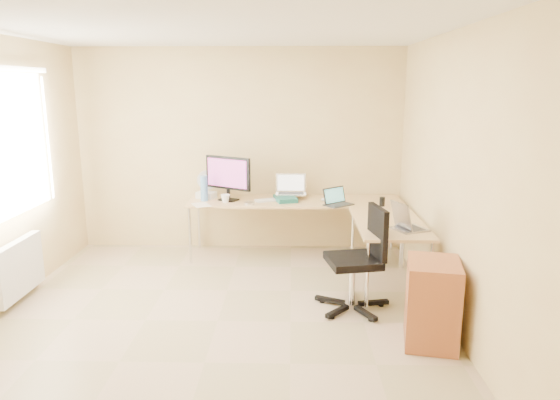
{
  "coord_description": "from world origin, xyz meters",
  "views": [
    {
      "loc": [
        0.68,
        -4.3,
        2.12
      ],
      "look_at": [
        0.55,
        1.1,
        0.9
      ],
      "focal_mm": 32.54,
      "sensor_mm": 36.0,
      "label": 1
    }
  ],
  "objects_px": {
    "laptop_black": "(339,197)",
    "mug": "(225,199)",
    "office_chair": "(353,260)",
    "desk_main": "(295,228)",
    "monitor": "(228,178)",
    "keyboard": "(274,200)",
    "laptop_return": "(411,218)",
    "water_bottle": "(204,188)",
    "desk_fan": "(208,184)",
    "cabinet": "(432,302)",
    "laptop_center": "(291,185)",
    "desk_return": "(388,255)"
  },
  "relations": [
    {
      "from": "laptop_black",
      "to": "office_chair",
      "type": "xyz_separation_m",
      "value": [
        0.03,
        -1.28,
        -0.33
      ]
    },
    {
      "from": "desk_return",
      "to": "office_chair",
      "type": "relative_size",
      "value": 1.28
    },
    {
      "from": "keyboard",
      "to": "desk_fan",
      "type": "bearing_deg",
      "value": 142.47
    },
    {
      "from": "laptop_black",
      "to": "office_chair",
      "type": "distance_m",
      "value": 1.33
    },
    {
      "from": "monitor",
      "to": "mug",
      "type": "relative_size",
      "value": 5.88
    },
    {
      "from": "desk_main",
      "to": "monitor",
      "type": "height_order",
      "value": "monitor"
    },
    {
      "from": "mug",
      "to": "monitor",
      "type": "bearing_deg",
      "value": 80.99
    },
    {
      "from": "laptop_center",
      "to": "monitor",
      "type": "bearing_deg",
      "value": -171.86
    },
    {
      "from": "water_bottle",
      "to": "office_chair",
      "type": "relative_size",
      "value": 0.31
    },
    {
      "from": "laptop_black",
      "to": "mug",
      "type": "relative_size",
      "value": 3.02
    },
    {
      "from": "desk_main",
      "to": "water_bottle",
      "type": "relative_size",
      "value": 8.43
    },
    {
      "from": "monitor",
      "to": "office_chair",
      "type": "bearing_deg",
      "value": -18.39
    },
    {
      "from": "desk_return",
      "to": "cabinet",
      "type": "distance_m",
      "value": 1.21
    },
    {
      "from": "keyboard",
      "to": "water_bottle",
      "type": "relative_size",
      "value": 1.46
    },
    {
      "from": "laptop_black",
      "to": "laptop_return",
      "type": "distance_m",
      "value": 1.21
    },
    {
      "from": "desk_return",
      "to": "mug",
      "type": "xyz_separation_m",
      "value": [
        -1.83,
        0.84,
        0.42
      ]
    },
    {
      "from": "desk_fan",
      "to": "laptop_return",
      "type": "xyz_separation_m",
      "value": [
        2.25,
        -1.5,
        -0.04
      ]
    },
    {
      "from": "mug",
      "to": "water_bottle",
      "type": "height_order",
      "value": "water_bottle"
    },
    {
      "from": "desk_fan",
      "to": "cabinet",
      "type": "distance_m",
      "value": 3.33
    },
    {
      "from": "water_bottle",
      "to": "desk_fan",
      "type": "relative_size",
      "value": 1.01
    },
    {
      "from": "keyboard",
      "to": "office_chair",
      "type": "xyz_separation_m",
      "value": [
        0.81,
        -1.52,
        -0.24
      ]
    },
    {
      "from": "water_bottle",
      "to": "desk_fan",
      "type": "height_order",
      "value": "water_bottle"
    },
    {
      "from": "water_bottle",
      "to": "office_chair",
      "type": "xyz_separation_m",
      "value": [
        1.67,
        -1.48,
        -0.39
      ]
    },
    {
      "from": "laptop_center",
      "to": "laptop_return",
      "type": "distance_m",
      "value": 1.83
    },
    {
      "from": "laptop_black",
      "to": "office_chair",
      "type": "relative_size",
      "value": 0.32
    },
    {
      "from": "desk_return",
      "to": "water_bottle",
      "type": "bearing_deg",
      "value": 155.97
    },
    {
      "from": "keyboard",
      "to": "water_bottle",
      "type": "distance_m",
      "value": 0.87
    },
    {
      "from": "laptop_return",
      "to": "cabinet",
      "type": "relative_size",
      "value": 0.49
    },
    {
      "from": "laptop_center",
      "to": "laptop_black",
      "type": "xyz_separation_m",
      "value": [
        0.57,
        -0.36,
        -0.07
      ]
    },
    {
      "from": "monitor",
      "to": "cabinet",
      "type": "relative_size",
      "value": 0.9
    },
    {
      "from": "laptop_black",
      "to": "mug",
      "type": "height_order",
      "value": "laptop_black"
    },
    {
      "from": "monitor",
      "to": "laptop_return",
      "type": "relative_size",
      "value": 1.83
    },
    {
      "from": "laptop_black",
      "to": "keyboard",
      "type": "xyz_separation_m",
      "value": [
        -0.78,
        0.24,
        -0.09
      ]
    },
    {
      "from": "keyboard",
      "to": "desk_return",
      "type": "bearing_deg",
      "value": -60.97
    },
    {
      "from": "desk_fan",
      "to": "laptop_return",
      "type": "relative_size",
      "value": 0.89
    },
    {
      "from": "desk_return",
      "to": "keyboard",
      "type": "xyz_separation_m",
      "value": [
        -1.25,
        0.98,
        0.38
      ]
    },
    {
      "from": "monitor",
      "to": "desk_fan",
      "type": "distance_m",
      "value": 0.39
    },
    {
      "from": "laptop_center",
      "to": "desk_fan",
      "type": "bearing_deg",
      "value": 173.42
    },
    {
      "from": "monitor",
      "to": "mug",
      "type": "bearing_deg",
      "value": -69.55
    },
    {
      "from": "monitor",
      "to": "keyboard",
      "type": "distance_m",
      "value": 0.62
    },
    {
      "from": "cabinet",
      "to": "desk_fan",
      "type": "bearing_deg",
      "value": 144.23
    },
    {
      "from": "keyboard",
      "to": "mug",
      "type": "bearing_deg",
      "value": 170.35
    },
    {
      "from": "laptop_center",
      "to": "office_chair",
      "type": "distance_m",
      "value": 1.79
    },
    {
      "from": "keyboard",
      "to": "laptop_return",
      "type": "height_order",
      "value": "laptop_return"
    },
    {
      "from": "laptop_return",
      "to": "office_chair",
      "type": "bearing_deg",
      "value": 88.24
    },
    {
      "from": "water_bottle",
      "to": "office_chair",
      "type": "distance_m",
      "value": 2.26
    },
    {
      "from": "laptop_black",
      "to": "water_bottle",
      "type": "height_order",
      "value": "water_bottle"
    },
    {
      "from": "desk_return",
      "to": "laptop_center",
      "type": "bearing_deg",
      "value": 133.33
    },
    {
      "from": "office_chair",
      "to": "laptop_black",
      "type": "bearing_deg",
      "value": 80.03
    },
    {
      "from": "cabinet",
      "to": "monitor",
      "type": "bearing_deg",
      "value": 143.09
    }
  ]
}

